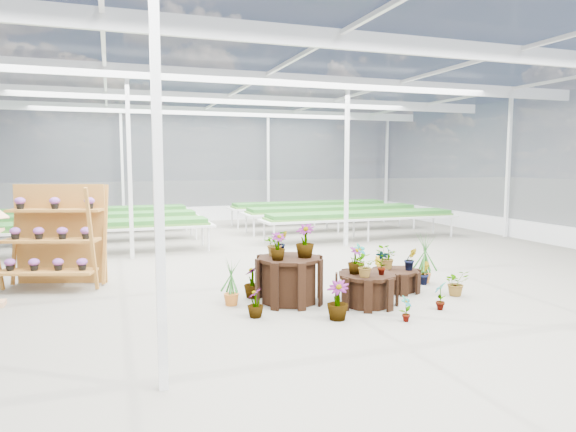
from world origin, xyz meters
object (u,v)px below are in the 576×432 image
object	(u,v)px
plinth_mid	(367,289)
shelf_rack	(52,237)
plinth_low	(396,280)
plinth_tall	(289,280)

from	to	relation	value
plinth_mid	shelf_rack	bearing A→B (deg)	149.56
plinth_mid	shelf_rack	xyz separation A→B (m)	(-5.21, 3.06, 0.73)
plinth_mid	plinth_low	distance (m)	1.22
plinth_tall	shelf_rack	xyz separation A→B (m)	(-4.01, 2.46, 0.61)
plinth_tall	plinth_mid	bearing A→B (deg)	-26.57
plinth_tall	plinth_low	world-z (taller)	plinth_tall
plinth_mid	plinth_low	bearing A→B (deg)	34.99
plinth_low	plinth_mid	bearing A→B (deg)	-145.01
plinth_low	shelf_rack	bearing A→B (deg)	159.18
plinth_tall	plinth_mid	world-z (taller)	plinth_tall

